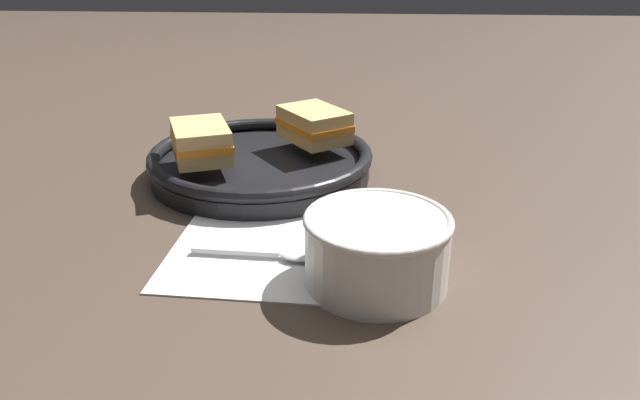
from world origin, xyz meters
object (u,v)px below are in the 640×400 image
(soup_bowl, at_px, (377,246))
(sandwich_near_right, at_px, (201,142))
(skillet, at_px, (261,162))
(sandwich_near_left, at_px, (314,125))
(spoon, at_px, (283,254))

(soup_bowl, distance_m, sandwich_near_right, 0.33)
(skillet, bearing_deg, sandwich_near_right, -149.31)
(soup_bowl, xyz_separation_m, skillet, (-0.16, 0.28, -0.02))
(soup_bowl, height_order, sandwich_near_right, sandwich_near_right)
(sandwich_near_right, bearing_deg, sandwich_near_left, 30.69)
(sandwich_near_left, bearing_deg, soup_bowl, -75.36)
(sandwich_near_left, relative_size, sandwich_near_right, 1.03)
(skillet, xyz_separation_m, sandwich_near_right, (-0.07, -0.04, 0.04))
(skillet, distance_m, sandwich_near_right, 0.09)
(soup_bowl, relative_size, sandwich_near_right, 1.20)
(skillet, bearing_deg, spoon, -76.30)
(sandwich_near_left, bearing_deg, skillet, -149.31)
(sandwich_near_left, bearing_deg, sandwich_near_right, -149.31)
(soup_bowl, height_order, sandwich_near_left, sandwich_near_left)
(sandwich_near_left, xyz_separation_m, sandwich_near_right, (-0.14, -0.09, 0.00))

